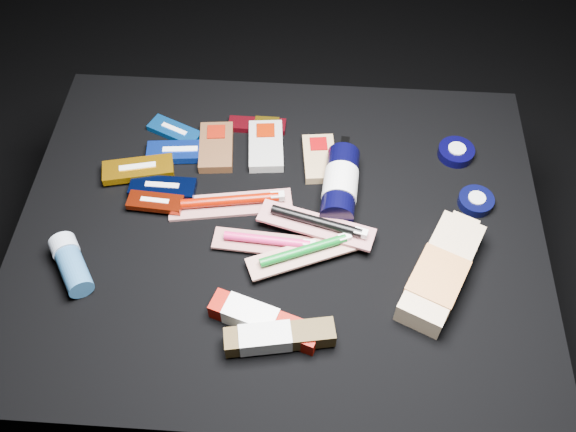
# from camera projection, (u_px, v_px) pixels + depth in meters

# --- Properties ---
(ground) EXTENTS (3.00, 3.00, 0.00)m
(ground) POSITION_uv_depth(u_px,v_px,m) (281.00, 324.00, 1.52)
(ground) COLOR black
(ground) RESTS_ON ground
(cloth_table) EXTENTS (0.98, 0.78, 0.40)m
(cloth_table) POSITION_uv_depth(u_px,v_px,m) (281.00, 281.00, 1.36)
(cloth_table) COLOR black
(cloth_table) RESTS_ON ground
(luna_bar_0) EXTENTS (0.12, 0.09, 0.01)m
(luna_bar_0) POSITION_uv_depth(u_px,v_px,m) (175.00, 131.00, 1.33)
(luna_bar_0) COLOR blue
(luna_bar_0) RESTS_ON cloth_table
(luna_bar_1) EXTENTS (0.14, 0.06, 0.02)m
(luna_bar_1) POSITION_uv_depth(u_px,v_px,m) (181.00, 152.00, 1.29)
(luna_bar_1) COLOR #0F31AB
(luna_bar_1) RESTS_ON cloth_table
(luna_bar_2) EXTENTS (0.13, 0.05, 0.02)m
(luna_bar_2) POSITION_uv_depth(u_px,v_px,m) (163.00, 188.00, 1.23)
(luna_bar_2) COLOR black
(luna_bar_2) RESTS_ON cloth_table
(luna_bar_3) EXTENTS (0.15, 0.08, 0.02)m
(luna_bar_3) POSITION_uv_depth(u_px,v_px,m) (138.00, 169.00, 1.26)
(luna_bar_3) COLOR #AD6F09
(luna_bar_3) RESTS_ON cloth_table
(luna_bar_4) EXTENTS (0.11, 0.05, 0.01)m
(luna_bar_4) POSITION_uv_depth(u_px,v_px,m) (155.00, 202.00, 1.21)
(luna_bar_4) COLOR maroon
(luna_bar_4) RESTS_ON cloth_table
(clif_bar_0) EXTENTS (0.08, 0.13, 0.02)m
(clif_bar_0) POSITION_uv_depth(u_px,v_px,m) (216.00, 145.00, 1.30)
(clif_bar_0) COLOR #4D2E19
(clif_bar_0) RESTS_ON cloth_table
(clif_bar_1) EXTENTS (0.08, 0.13, 0.02)m
(clif_bar_1) POSITION_uv_depth(u_px,v_px,m) (266.00, 144.00, 1.30)
(clif_bar_1) COLOR #9F9E99
(clif_bar_1) RESTS_ON cloth_table
(clif_bar_2) EXTENTS (0.08, 0.12, 0.02)m
(clif_bar_2) POSITION_uv_depth(u_px,v_px,m) (319.00, 157.00, 1.28)
(clif_bar_2) COLOR #A58458
(clif_bar_2) RESTS_ON cloth_table
(power_bar) EXTENTS (0.12, 0.04, 0.01)m
(power_bar) POSITION_uv_depth(u_px,v_px,m) (260.00, 125.00, 1.34)
(power_bar) COLOR maroon
(power_bar) RESTS_ON cloth_table
(lotion_bottle) EXTENTS (0.07, 0.21, 0.07)m
(lotion_bottle) POSITION_uv_depth(u_px,v_px,m) (340.00, 184.00, 1.21)
(lotion_bottle) COLOR black
(lotion_bottle) RESTS_ON cloth_table
(cream_tin_upper) EXTENTS (0.07, 0.07, 0.02)m
(cream_tin_upper) POSITION_uv_depth(u_px,v_px,m) (456.00, 152.00, 1.29)
(cream_tin_upper) COLOR black
(cream_tin_upper) RESTS_ON cloth_table
(cream_tin_lower) EXTENTS (0.07, 0.07, 0.02)m
(cream_tin_lower) POSITION_uv_depth(u_px,v_px,m) (476.00, 201.00, 1.22)
(cream_tin_lower) COLOR black
(cream_tin_lower) RESTS_ON cloth_table
(bodywash_bottle) EXTENTS (0.17, 0.24, 0.05)m
(bodywash_bottle) POSITION_uv_depth(u_px,v_px,m) (440.00, 274.00, 1.11)
(bodywash_bottle) COLOR #CBAC86
(bodywash_bottle) RESTS_ON cloth_table
(deodorant_stick) EXTENTS (0.10, 0.12, 0.05)m
(deodorant_stick) POSITION_uv_depth(u_px,v_px,m) (71.00, 264.00, 1.12)
(deodorant_stick) COLOR #285683
(deodorant_stick) RESTS_ON cloth_table
(toothbrush_pack_0) EXTENTS (0.24, 0.09, 0.03)m
(toothbrush_pack_0) POSITION_uv_depth(u_px,v_px,m) (232.00, 203.00, 1.22)
(toothbrush_pack_0) COLOR #AFABA5
(toothbrush_pack_0) RESTS_ON cloth_table
(toothbrush_pack_1) EXTENTS (0.20, 0.06, 0.02)m
(toothbrush_pack_1) POSITION_uv_depth(u_px,v_px,m) (269.00, 242.00, 1.16)
(toothbrush_pack_1) COLOR #A9A49E
(toothbrush_pack_1) RESTS_ON cloth_table
(toothbrush_pack_2) EXTENTS (0.21, 0.12, 0.02)m
(toothbrush_pack_2) POSITION_uv_depth(u_px,v_px,m) (305.00, 252.00, 1.13)
(toothbrush_pack_2) COLOR beige
(toothbrush_pack_2) RESTS_ON cloth_table
(toothbrush_pack_3) EXTENTS (0.22, 0.10, 0.02)m
(toothbrush_pack_3) POSITION_uv_depth(u_px,v_px,m) (318.00, 224.00, 1.16)
(toothbrush_pack_3) COLOR beige
(toothbrush_pack_3) RESTS_ON cloth_table
(toothpaste_carton_red) EXTENTS (0.19, 0.10, 0.04)m
(toothpaste_carton_red) POSITION_uv_depth(u_px,v_px,m) (260.00, 319.00, 1.06)
(toothpaste_carton_red) COLOR #820800
(toothpaste_carton_red) RESTS_ON cloth_table
(toothpaste_carton_green) EXTENTS (0.18, 0.07, 0.03)m
(toothpaste_carton_green) POSITION_uv_depth(u_px,v_px,m) (275.00, 338.00, 1.04)
(toothpaste_carton_green) COLOR #3A2B10
(toothpaste_carton_green) RESTS_ON cloth_table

